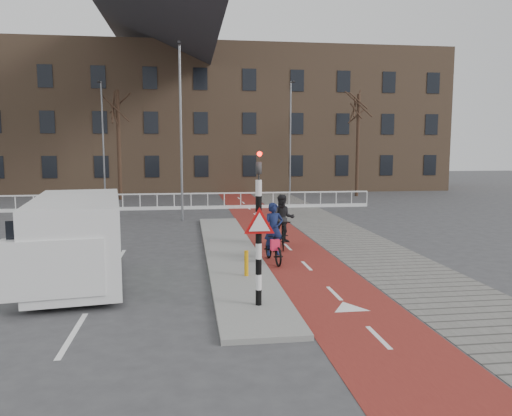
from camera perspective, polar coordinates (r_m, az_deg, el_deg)
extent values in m
plane|color=#38383A|center=(13.70, 1.62, -8.81)|extent=(120.00, 120.00, 0.00)
cube|color=maroon|center=(23.59, 1.24, -2.09)|extent=(2.50, 60.00, 0.01)
cube|color=slate|center=(24.18, 7.81, -1.93)|extent=(3.00, 60.00, 0.01)
cube|color=gray|center=(17.46, -2.82, -5.15)|extent=(1.80, 16.00, 0.12)
cylinder|color=black|center=(11.32, 0.30, -4.06)|extent=(0.14, 0.14, 2.88)
imported|color=black|center=(11.12, 0.31, 5.29)|extent=(0.13, 0.16, 0.80)
cylinder|color=#FF0C05|center=(10.98, 0.41, 6.21)|extent=(0.11, 0.02, 0.11)
cylinder|color=orange|center=(14.11, -1.11, -6.32)|extent=(0.12, 0.12, 0.72)
imported|color=black|center=(16.18, 2.03, -4.52)|extent=(0.82, 1.92, 0.98)
imported|color=#121B43|center=(16.07, 2.04, -2.42)|extent=(0.66, 0.46, 1.71)
cube|color=#F3224A|center=(15.61, 2.19, -4.24)|extent=(0.29, 0.20, 0.33)
imported|color=black|center=(18.41, 3.09, -2.91)|extent=(0.82, 1.92, 1.12)
imported|color=black|center=(18.32, 3.10, -1.19)|extent=(0.95, 0.79, 1.75)
cube|color=silver|center=(14.53, -19.68, -3.20)|extent=(2.95, 5.74, 2.19)
cube|color=#1E8C1F|center=(14.81, -23.86, -3.60)|extent=(0.52, 3.48, 0.55)
cube|color=#1E8C1F|center=(14.36, -15.32, -3.56)|extent=(0.52, 3.48, 0.55)
cube|color=black|center=(12.16, -22.05, -3.32)|extent=(1.96, 0.33, 0.90)
cylinder|color=black|center=(13.00, -24.18, -8.55)|extent=(0.38, 0.80, 0.77)
cylinder|color=black|center=(12.86, -15.84, -8.36)|extent=(0.38, 0.80, 0.77)
cylinder|color=black|center=(16.60, -22.38, -5.17)|extent=(0.38, 0.80, 0.77)
cylinder|color=black|center=(16.49, -15.90, -4.98)|extent=(0.38, 0.80, 0.77)
cube|color=silver|center=(30.26, -13.14, 1.55)|extent=(28.00, 0.08, 0.08)
cube|color=silver|center=(30.35, -13.10, -0.05)|extent=(28.00, 0.10, 0.20)
cube|color=#7F6047|center=(45.07, -8.98, 9.80)|extent=(46.00, 10.00, 12.00)
cylinder|color=#2F1D15|center=(36.76, -15.40, 6.92)|extent=(0.28, 0.28, 7.67)
cylinder|color=#2F1D15|center=(38.63, 11.54, 6.99)|extent=(0.25, 0.25, 7.63)
cylinder|color=slate|center=(25.50, -8.57, 8.38)|extent=(0.12, 0.12, 8.75)
cylinder|color=slate|center=(36.78, -17.06, 7.29)|extent=(0.12, 0.12, 8.22)
cylinder|color=slate|center=(38.29, 3.94, 7.84)|extent=(0.12, 0.12, 8.60)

